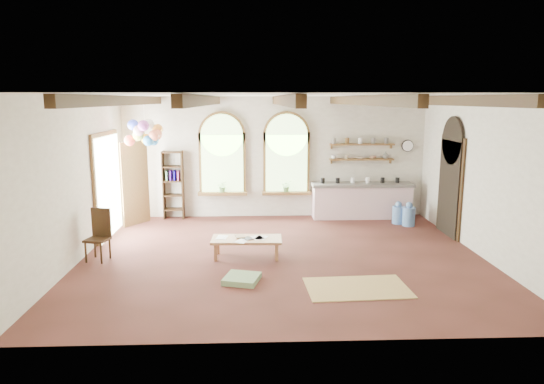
{
  "coord_description": "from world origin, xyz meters",
  "views": [
    {
      "loc": [
        -0.59,
        -9.34,
        3.12
      ],
      "look_at": [
        -0.2,
        0.6,
        1.21
      ],
      "focal_mm": 32.0,
      "sensor_mm": 36.0,
      "label": 1
    }
  ],
  "objects_px": {
    "kitchen_counter": "(362,200)",
    "balloon_cluster": "(145,133)",
    "coffee_table": "(247,240)",
    "side_chair": "(98,246)"
  },
  "relations": [
    {
      "from": "kitchen_counter",
      "to": "side_chair",
      "type": "relative_size",
      "value": 2.63
    },
    {
      "from": "kitchen_counter",
      "to": "coffee_table",
      "type": "xyz_separation_m",
      "value": [
        -3.03,
        -3.22,
        -0.13
      ]
    },
    {
      "from": "kitchen_counter",
      "to": "balloon_cluster",
      "type": "distance_m",
      "value": 5.83
    },
    {
      "from": "kitchen_counter",
      "to": "balloon_cluster",
      "type": "xyz_separation_m",
      "value": [
        -5.45,
        -0.9,
        1.86
      ]
    },
    {
      "from": "coffee_table",
      "to": "side_chair",
      "type": "relative_size",
      "value": 1.39
    },
    {
      "from": "side_chair",
      "to": "balloon_cluster",
      "type": "distance_m",
      "value": 3.17
    },
    {
      "from": "kitchen_counter",
      "to": "side_chair",
      "type": "distance_m",
      "value": 6.79
    },
    {
      "from": "coffee_table",
      "to": "side_chair",
      "type": "height_order",
      "value": "side_chair"
    },
    {
      "from": "coffee_table",
      "to": "balloon_cluster",
      "type": "relative_size",
      "value": 1.22
    },
    {
      "from": "balloon_cluster",
      "to": "coffee_table",
      "type": "bearing_deg",
      "value": -43.78
    }
  ]
}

